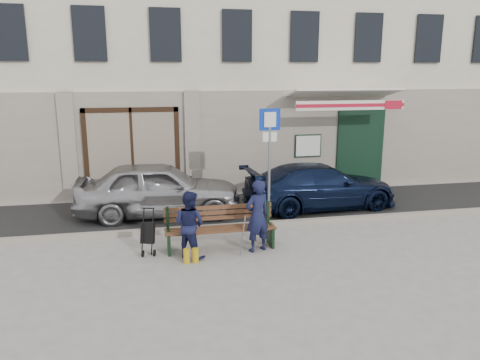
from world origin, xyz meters
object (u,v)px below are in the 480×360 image
object	(u,v)px
parking_sign	(270,146)
man	(257,216)
woman	(189,224)
stroller	(148,234)
car_silver	(159,189)
bench	(218,228)
car_navy	(320,186)

from	to	relation	value
parking_sign	man	world-z (taller)	parking_sign
woman	stroller	size ratio (longest dim) A/B	1.46
man	stroller	distance (m)	2.35
car_silver	parking_sign	world-z (taller)	parking_sign
parking_sign	bench	bearing A→B (deg)	-137.80
parking_sign	bench	size ratio (longest dim) A/B	1.21
bench	man	xyz separation A→B (m)	(0.80, -0.29, 0.33)
car_silver	man	distance (m)	3.58
car_silver	parking_sign	size ratio (longest dim) A/B	1.49
parking_sign	man	distance (m)	2.37
car_silver	man	world-z (taller)	man
car_navy	woman	world-z (taller)	woman
car_silver	stroller	size ratio (longest dim) A/B	4.45
car_navy	stroller	world-z (taller)	car_navy
man	stroller	bearing A→B (deg)	-28.39
man	woman	size ratio (longest dim) A/B	1.11
bench	woman	bearing A→B (deg)	-151.86
car_navy	man	distance (m)	3.77
car_navy	man	size ratio (longest dim) A/B	2.78
bench	woman	size ratio (longest dim) A/B	1.69
parking_sign	woman	distance (m)	3.22
man	woman	bearing A→B (deg)	-18.27
bench	man	bearing A→B (deg)	-20.09
bench	woman	world-z (taller)	woman
parking_sign	man	xyz separation A→B (m)	(-0.76, -1.92, -1.18)
car_silver	stroller	xyz separation A→B (m)	(-0.31, -2.66, -0.31)
car_silver	woman	distance (m)	3.08
car_navy	bench	distance (m)	4.16
stroller	parking_sign	bearing A→B (deg)	44.92
car_navy	man	xyz separation A→B (m)	(-2.48, -2.84, 0.15)
parking_sign	stroller	bearing A→B (deg)	-156.47
man	parking_sign	bearing A→B (deg)	-132.11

